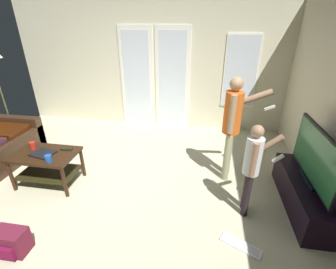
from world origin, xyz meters
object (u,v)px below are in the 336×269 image
at_px(tv_stand, 304,194).
at_px(cup_near_edge, 48,159).
at_px(laptop_closed, 43,153).
at_px(backpack, 11,242).
at_px(dvd_remote_slim, 66,149).
at_px(coffee_table, 47,162).
at_px(flat_screen_tv, 316,157).
at_px(cup_by_laptop, 33,146).
at_px(person_adult, 233,121).
at_px(person_child, 253,164).
at_px(loose_keyboard, 241,245).

distance_m(tv_stand, cup_near_edge, 3.34).
height_order(tv_stand, laptop_closed, laptop_closed).
relative_size(backpack, dvd_remote_slim, 1.94).
xyz_separation_m(coffee_table, tv_stand, (3.52, 0.07, -0.17)).
relative_size(flat_screen_tv, dvd_remote_slim, 7.06).
bearing_deg(dvd_remote_slim, cup_by_laptop, -178.81).
xyz_separation_m(person_adult, dvd_remote_slim, (-2.33, -0.46, -0.41)).
relative_size(coffee_table, person_child, 0.74).
bearing_deg(person_child, tv_stand, 16.03).
xyz_separation_m(tv_stand, cup_near_edge, (-3.31, -0.27, 0.35)).
bearing_deg(loose_keyboard, backpack, -168.99).
bearing_deg(cup_by_laptop, loose_keyboard, -14.85).
height_order(person_child, loose_keyboard, person_child).
distance_m(coffee_table, cup_by_laptop, 0.32).
relative_size(backpack, cup_by_laptop, 3.05).
distance_m(person_adult, person_child, 0.79).
relative_size(loose_keyboard, cup_near_edge, 4.62).
distance_m(laptop_closed, cup_by_laptop, 0.26).
distance_m(coffee_table, person_adult, 2.71).
relative_size(person_adult, cup_by_laptop, 14.24).
bearing_deg(dvd_remote_slim, person_child, -11.10).
xyz_separation_m(flat_screen_tv, person_adult, (-0.93, 0.52, 0.19)).
relative_size(tv_stand, flat_screen_tv, 1.13).
distance_m(tv_stand, person_adult, 1.29).
relative_size(coffee_table, loose_keyboard, 1.94).
bearing_deg(person_adult, coffee_table, -166.98).
height_order(coffee_table, tv_stand, coffee_table).
distance_m(coffee_table, loose_keyboard, 2.78).
bearing_deg(tv_stand, coffee_table, -178.80).
bearing_deg(laptop_closed, cup_by_laptop, 166.99).
bearing_deg(loose_keyboard, tv_stand, 42.06).
bearing_deg(dvd_remote_slim, loose_keyboard, -23.55).
xyz_separation_m(cup_by_laptop, dvd_remote_slim, (0.49, 0.05, -0.04)).
distance_m(person_adult, cup_near_edge, 2.54).
bearing_deg(backpack, cup_by_laptop, 114.42).
height_order(coffee_table, dvd_remote_slim, dvd_remote_slim).
bearing_deg(dvd_remote_slim, tv_stand, -5.94).
bearing_deg(loose_keyboard, cup_by_laptop, 165.15).
height_order(cup_near_edge, dvd_remote_slim, cup_near_edge).
height_order(backpack, dvd_remote_slim, dvd_remote_slim).
relative_size(person_adult, laptop_closed, 5.10).
height_order(backpack, laptop_closed, laptop_closed).
relative_size(coffee_table, cup_by_laptop, 8.09).
height_order(flat_screen_tv, cup_by_laptop, flat_screen_tv).
relative_size(laptop_closed, cup_near_edge, 3.09).
bearing_deg(backpack, cup_near_edge, 97.01).
height_order(flat_screen_tv, person_adult, person_adult).
relative_size(laptop_closed, dvd_remote_slim, 1.78).
xyz_separation_m(coffee_table, person_adult, (2.59, 0.60, 0.56)).
bearing_deg(person_child, cup_by_laptop, 175.66).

